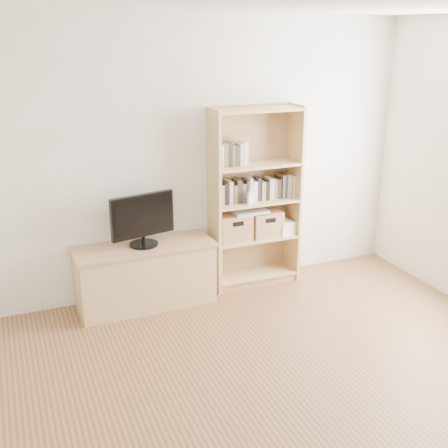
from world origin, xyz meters
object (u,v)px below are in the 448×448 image
television (143,220)px  bookshelf (255,198)px  laptop (249,211)px  basket_right (265,223)px  basket_left (233,227)px  baby_monitor (250,198)px  tv_stand (145,276)px

television → bookshelf: bearing=-8.6°
laptop → bookshelf: bearing=12.9°
basket_right → laptop: (-0.18, -0.01, 0.15)m
laptop → basket_right: bearing=3.9°
laptop → basket_left: bearing=176.7°
baby_monitor → basket_left: size_ratio=0.36×
basket_right → baby_monitor: bearing=-155.6°
bookshelf → television: size_ratio=2.93×
television → laptop: (1.08, 0.06, -0.06)m
baby_monitor → laptop: 0.18m
television → baby_monitor: bearing=-13.6°
baby_monitor → basket_right: (0.21, 0.09, -0.31)m
baby_monitor → basket_left: bearing=134.5°
television → baby_monitor: (1.06, -0.02, 0.09)m
basket_left → laptop: laptop is taller
tv_stand → bookshelf: bearing=2.4°
bookshelf → television: (-1.16, -0.07, -0.06)m
bookshelf → basket_left: bookshelf is taller
bookshelf → basket_right: size_ratio=5.77×
bookshelf → basket_left: bearing=-178.8°
basket_left → baby_monitor: bearing=-33.7°
basket_left → laptop: (0.17, -0.01, 0.15)m
bookshelf → basket_right: (0.11, -0.00, -0.27)m
tv_stand → laptop: size_ratio=3.59×
tv_stand → basket_left: 0.98m
bookshelf → laptop: bookshelf is taller
tv_stand → television: 0.55m
tv_stand → basket_right: basket_right is taller
bookshelf → basket_right: bookshelf is taller
tv_stand → laptop: (1.08, 0.06, 0.49)m
television → baby_monitor: size_ratio=5.31×
bookshelf → television: 1.16m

